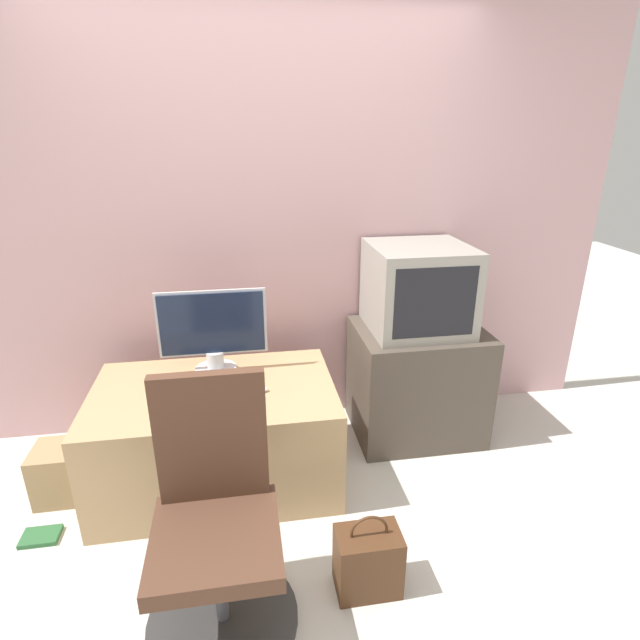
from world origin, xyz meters
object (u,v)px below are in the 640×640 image
office_chair (217,532)px  book (41,537)px  mouse (262,390)px  handbag (368,561)px  crt_tv (418,288)px  cardboard_box_lower (61,472)px  keyboard (210,392)px  main_monitor (213,332)px

office_chair → book: 1.08m
mouse → handbag: size_ratio=0.18×
crt_tv → book: 2.34m
cardboard_box_lower → handbag: handbag is taller
crt_tv → cardboard_box_lower: 2.21m
office_chair → book: size_ratio=5.85×
mouse → crt_tv: (0.96, 0.40, 0.38)m
keyboard → book: keyboard is taller
cardboard_box_lower → handbag: 1.67m
main_monitor → handbag: bearing=-59.1°
keyboard → crt_tv: bearing=16.9°
cardboard_box_lower → handbag: (1.45, -0.83, 0.00)m
main_monitor → book: size_ratio=3.41×
keyboard → mouse: 0.26m
main_monitor → crt_tv: crt_tv is taller
main_monitor → handbag: (0.62, -1.04, -0.66)m
main_monitor → office_chair: (0.02, -1.04, -0.41)m
office_chair → mouse: bearing=73.6°
keyboard → handbag: bearing=-50.3°
office_chair → cardboard_box_lower: size_ratio=3.43×
main_monitor → office_chair: main_monitor is taller
handbag → office_chair: bearing=180.0°
mouse → handbag: 0.95m
mouse → book: (-1.09, -0.23, -0.57)m
mouse → crt_tv: crt_tv is taller
cardboard_box_lower → handbag: bearing=-29.7°
main_monitor → office_chair: 1.12m
office_chair → cardboard_box_lower: office_chair is taller
keyboard → cardboard_box_lower: 0.92m
keyboard → mouse: mouse is taller
main_monitor → book: bearing=-148.6°
handbag → book: 1.57m
cardboard_box_lower → keyboard: bearing=-3.6°
main_monitor → mouse: 0.44m
handbag → book: bearing=160.6°
mouse → cardboard_box_lower: mouse is taller
main_monitor → keyboard: main_monitor is taller
cardboard_box_lower → mouse: bearing=-4.1°
book → cardboard_box_lower: bearing=86.2°
main_monitor → book: main_monitor is taller
mouse → book: 1.25m
main_monitor → handbag: main_monitor is taller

